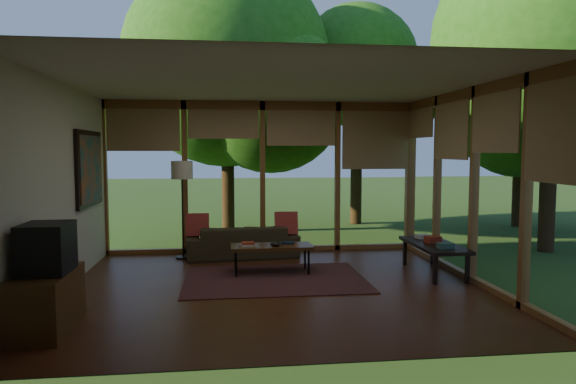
{
  "coord_description": "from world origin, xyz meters",
  "views": [
    {
      "loc": [
        -0.65,
        -6.7,
        1.83
      ],
      "look_at": [
        0.24,
        0.7,
        1.22
      ],
      "focal_mm": 32.0,
      "sensor_mm": 36.0,
      "label": 1
    }
  ],
  "objects": [
    {
      "name": "floor_lamp",
      "position": [
        -1.39,
        2.04,
        1.41
      ],
      "size": [
        0.36,
        0.36,
        1.65
      ],
      "color": "black",
      "rests_on": "floor"
    },
    {
      "name": "wall_front",
      "position": [
        0.0,
        -2.5,
        1.35
      ],
      "size": [
        5.5,
        0.04,
        2.7
      ],
      "primitive_type": "cube",
      "color": "beige",
      "rests_on": "ground"
    },
    {
      "name": "pillow_right",
      "position": [
        0.36,
        1.95,
        0.57
      ],
      "size": [
        0.39,
        0.21,
        0.41
      ],
      "primitive_type": "cube",
      "rotation": [
        -0.21,
        0.0,
        0.0
      ],
      "color": "maroon",
      "rests_on": "sofa"
    },
    {
      "name": "side_console",
      "position": [
        2.4,
        0.49,
        0.41
      ],
      "size": [
        0.6,
        1.4,
        0.46
      ],
      "color": "black",
      "rests_on": "floor"
    },
    {
      "name": "window_wall_back",
      "position": [
        0.0,
        2.5,
        1.35
      ],
      "size": [
        5.5,
        0.12,
        2.7
      ],
      "primitive_type": "cube",
      "color": "#945D2E",
      "rests_on": "ground"
    },
    {
      "name": "sofa",
      "position": [
        -0.39,
        2.0,
        0.28
      ],
      "size": [
        1.94,
        0.9,
        0.55
      ],
      "primitive_type": "imported",
      "rotation": [
        0.0,
        0.0,
        3.23
      ],
      "color": "#39301C",
      "rests_on": "floor"
    },
    {
      "name": "ct_book_upper",
      "position": [
        -0.34,
        0.74,
        0.47
      ],
      "size": [
        0.2,
        0.16,
        0.03
      ],
      "primitive_type": "cube",
      "rotation": [
        0.0,
        0.0,
        0.09
      ],
      "color": "maroon",
      "rests_on": "coffee_table"
    },
    {
      "name": "television",
      "position": [
        -2.45,
        -1.37,
        0.85
      ],
      "size": [
        0.45,
        0.55,
        0.5
      ],
      "primitive_type": "cube",
      "color": "black",
      "rests_on": "media_cabinet"
    },
    {
      "name": "coffee_table",
      "position": [
        0.01,
        0.79,
        0.39
      ],
      "size": [
        1.2,
        0.5,
        0.43
      ],
      "color": "#513116",
      "rests_on": "floor"
    },
    {
      "name": "tree_ne",
      "position": [
        2.58,
        5.89,
        3.89
      ],
      "size": [
        3.03,
        3.03,
        5.42
      ],
      "color": "#362413",
      "rests_on": "ground"
    },
    {
      "name": "exterior_lawn",
      "position": [
        8.0,
        8.0,
        -0.01
      ],
      "size": [
        40.0,
        40.0,
        0.0
      ],
      "primitive_type": "plane",
      "color": "#2F501E",
      "rests_on": "ground"
    },
    {
      "name": "media_cabinet",
      "position": [
        -2.47,
        -1.37,
        0.3
      ],
      "size": [
        0.5,
        1.0,
        0.6
      ],
      "primitive_type": "cube",
      "color": "#513116",
      "rests_on": "floor"
    },
    {
      "name": "floor",
      "position": [
        0.0,
        0.0,
        0.0
      ],
      "size": [
        5.5,
        5.5,
        0.0
      ],
      "primitive_type": "plane",
      "color": "#552816",
      "rests_on": "ground"
    },
    {
      "name": "ct_bowl",
      "position": [
        0.06,
        0.69,
        0.46
      ],
      "size": [
        0.16,
        0.16,
        0.07
      ],
      "primitive_type": "ellipsoid",
      "color": "black",
      "rests_on": "coffee_table"
    },
    {
      "name": "console_book_c",
      "position": [
        2.4,
        0.94,
        0.48
      ],
      "size": [
        0.23,
        0.19,
        0.06
      ],
      "primitive_type": "cube",
      "rotation": [
        0.0,
        0.0,
        0.18
      ],
      "color": "beige",
      "rests_on": "side_console"
    },
    {
      "name": "ct_book_side",
      "position": [
        0.26,
        0.87,
        0.44
      ],
      "size": [
        0.22,
        0.18,
        0.03
      ],
      "primitive_type": "cube",
      "rotation": [
        0.0,
        0.0,
        -0.28
      ],
      "color": "black",
      "rests_on": "coffee_table"
    },
    {
      "name": "tree_se",
      "position": [
        4.98,
        1.92,
        3.75
      ],
      "size": [
        3.98,
        3.98,
        5.75
      ],
      "color": "#362413",
      "rests_on": "ground"
    },
    {
      "name": "wall_painting",
      "position": [
        -2.71,
        1.4,
        1.55
      ],
      "size": [
        0.06,
        1.35,
        1.15
      ],
      "color": "black",
      "rests_on": "wall_left"
    },
    {
      "name": "pillow_left",
      "position": [
        -1.14,
        1.95,
        0.57
      ],
      "size": [
        0.38,
        0.2,
        0.4
      ],
      "primitive_type": "cube",
      "rotation": [
        -0.21,
        0.0,
        0.0
      ],
      "color": "maroon",
      "rests_on": "sofa"
    },
    {
      "name": "ceiling",
      "position": [
        0.0,
        0.0,
        2.7
      ],
      "size": [
        5.5,
        5.5,
        0.0
      ],
      "primitive_type": "plane",
      "rotation": [
        3.14,
        0.0,
        0.0
      ],
      "color": "silver",
      "rests_on": "ground"
    },
    {
      "name": "ct_book_lower",
      "position": [
        -0.34,
        0.74,
        0.44
      ],
      "size": [
        0.25,
        0.21,
        0.03
      ],
      "primitive_type": "cube",
      "rotation": [
        0.0,
        0.0,
        0.23
      ],
      "color": "beige",
      "rests_on": "coffee_table"
    },
    {
      "name": "tree_far",
      "position": [
        6.1,
        4.91,
        2.81
      ],
      "size": [
        3.28,
        3.28,
        4.45
      ],
      "color": "#362413",
      "rests_on": "ground"
    },
    {
      "name": "console_book_a",
      "position": [
        2.4,
        0.09,
        0.49
      ],
      "size": [
        0.22,
        0.17,
        0.08
      ],
      "primitive_type": "cube",
      "rotation": [
        0.0,
        0.0,
        0.08
      ],
      "color": "#335A4F",
      "rests_on": "side_console"
    },
    {
      "name": "rug",
      "position": [
        0.02,
        0.42,
        0.01
      ],
      "size": [
        2.54,
        1.8,
        0.01
      ],
      "primitive_type": "cube",
      "color": "maroon",
      "rests_on": "floor"
    },
    {
      "name": "tree_nw",
      "position": [
        -0.61,
        4.91,
        3.73
      ],
      "size": [
        4.56,
        4.56,
        6.02
      ],
      "color": "#362413",
      "rests_on": "ground"
    },
    {
      "name": "wall_left",
      "position": [
        -2.75,
        0.0,
        1.35
      ],
      "size": [
        0.04,
        5.0,
        2.7
      ],
      "primitive_type": "cube",
      "color": "beige",
      "rests_on": "ground"
    },
    {
      "name": "console_book_b",
      "position": [
        2.4,
        0.54,
        0.5
      ],
      "size": [
        0.24,
        0.19,
        0.1
      ],
      "primitive_type": "cube",
      "rotation": [
        0.0,
        0.0,
        0.19
      ],
      "color": "maroon",
      "rests_on": "side_console"
    },
    {
      "name": "window_wall_right",
      "position": [
        2.75,
        0.0,
        1.35
      ],
      "size": [
        0.12,
        5.0,
        2.7
      ],
      "primitive_type": "cube",
      "color": "#945D2E",
      "rests_on": "ground"
    }
  ]
}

